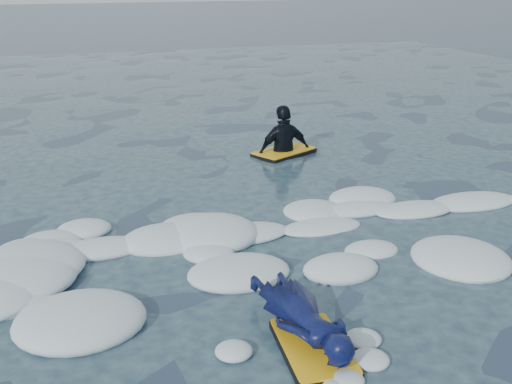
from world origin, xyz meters
TOP-DOWN VIEW (x-y plane):
  - ground at (0.00, 0.00)m, footprint 120.00×120.00m
  - foam_band at (0.00, 1.03)m, footprint 12.00×3.10m
  - prone_woman_unit at (0.65, -1.11)m, footprint 0.74×1.64m
  - waiting_rider_unit at (2.61, 4.83)m, footprint 1.35×1.12m

SIDE VIEW (x-z plane):
  - ground at x=0.00m, z-range 0.00..0.00m
  - foam_band at x=0.00m, z-range -0.15..0.15m
  - waiting_rider_unit at x=2.61m, z-range -0.85..0.93m
  - prone_woman_unit at x=0.65m, z-range 0.01..0.42m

